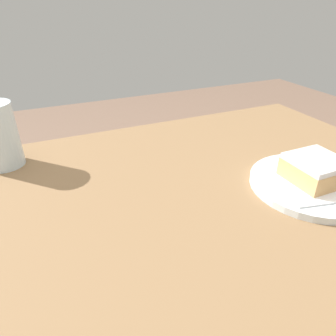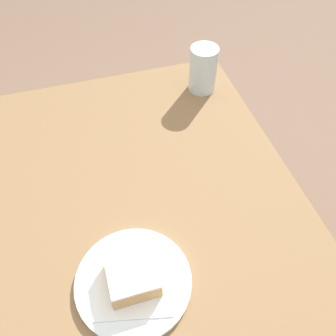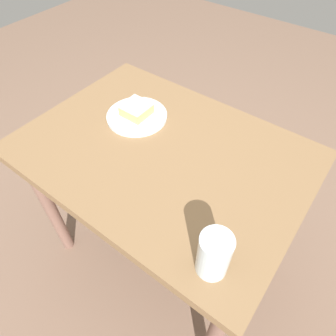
{
  "view_description": "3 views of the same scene",
  "coord_description": "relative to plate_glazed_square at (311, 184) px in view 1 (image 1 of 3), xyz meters",
  "views": [
    {
      "loc": [
        0.26,
        0.4,
        1.03
      ],
      "look_at": [
        0.06,
        -0.05,
        0.75
      ],
      "focal_mm": 32.75,
      "sensor_mm": 36.0,
      "label": 1
    },
    {
      "loc": [
        -0.45,
        0.09,
        1.39
      ],
      "look_at": [
        0.05,
        -0.06,
        0.76
      ],
      "focal_mm": 38.36,
      "sensor_mm": 36.0,
      "label": 2
    },
    {
      "loc": [
        0.44,
        -0.55,
        1.43
      ],
      "look_at": [
        0.08,
        -0.07,
        0.75
      ],
      "focal_mm": 32.21,
      "sensor_mm": 36.0,
      "label": 3
    }
  ],
  "objects": [
    {
      "name": "table",
      "position": [
        0.18,
        -0.08,
        -0.11
      ],
      "size": [
        0.94,
        0.69,
        0.73
      ],
      "color": "olive",
      "rests_on": "ground_plane"
    },
    {
      "name": "plate_glazed_square",
      "position": [
        0.0,
        0.0,
        0.0
      ],
      "size": [
        0.22,
        0.22,
        0.01
      ],
      "primitive_type": "cylinder",
      "color": "white",
      "rests_on": "table"
    },
    {
      "name": "napkin_glazed_square",
      "position": [
        0.0,
        0.0,
        0.01
      ],
      "size": [
        0.17,
        0.17,
        0.0
      ],
      "primitive_type": "cube",
      "rotation": [
        0.0,
        0.0,
        -0.22
      ],
      "color": "white",
      "rests_on": "plate_glazed_square"
    },
    {
      "name": "donut_glazed_square",
      "position": [
        0.0,
        -0.0,
        0.03
      ],
      "size": [
        0.09,
        0.09,
        0.04
      ],
      "color": "tan",
      "rests_on": "napkin_glazed_square"
    }
  ]
}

